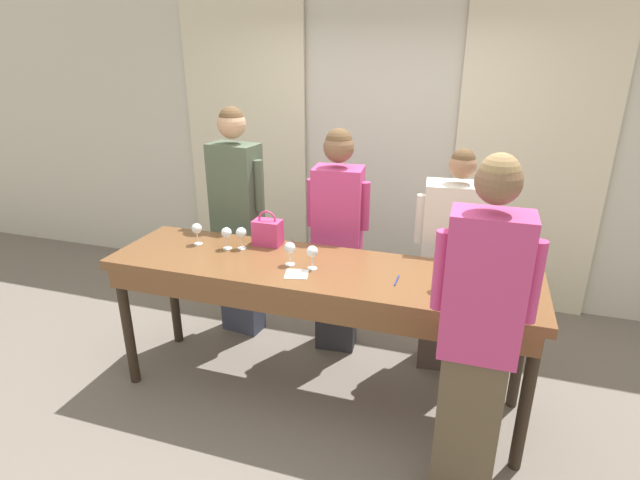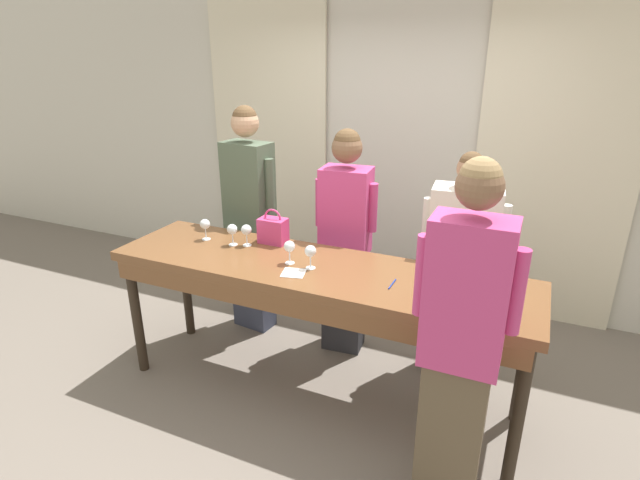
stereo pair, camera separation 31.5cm
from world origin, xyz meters
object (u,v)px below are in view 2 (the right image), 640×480
(wine_bottle, at_px, (496,298))
(host_pouring, at_px, (460,348))
(handbag, at_px, (273,230))
(wine_glass_center_right, at_px, (246,231))
(guest_olive_jacket, at_px, (250,218))
(wine_glass_back_left, at_px, (442,270))
(wine_glass_front_right, at_px, (205,225))
(wine_glass_front_mid, at_px, (435,278))
(wine_glass_front_left, at_px, (310,252))
(wine_glass_center_mid, at_px, (289,247))
(guest_cream_sweater, at_px, (460,271))
(wine_glass_center_left, at_px, (232,230))
(guest_pink_top, at_px, (345,241))
(tasting_bar, at_px, (314,281))

(wine_bottle, bearing_deg, host_pouring, -107.69)
(handbag, xyz_separation_m, host_pouring, (1.43, -0.81, -0.09))
(wine_glass_center_right, height_order, guest_olive_jacket, guest_olive_jacket)
(wine_glass_back_left, bearing_deg, wine_glass_front_right, 177.29)
(wine_glass_front_mid, bearing_deg, wine_glass_front_left, 176.11)
(wine_glass_front_right, bearing_deg, wine_bottle, -9.36)
(wine_bottle, bearing_deg, wine_glass_center_right, 168.19)
(wine_bottle, xyz_separation_m, host_pouring, (-0.11, -0.34, -0.12))
(wine_glass_center_mid, xyz_separation_m, guest_cream_sweater, (0.97, 0.65, -0.26))
(wine_glass_front_mid, bearing_deg, wine_glass_front_right, 173.18)
(wine_glass_center_left, xyz_separation_m, guest_pink_top, (0.63, 0.53, -0.17))
(guest_pink_top, bearing_deg, wine_glass_back_left, -36.25)
(tasting_bar, height_order, guest_olive_jacket, guest_olive_jacket)
(wine_glass_front_left, relative_size, wine_glass_front_right, 1.00)
(wine_glass_front_right, height_order, wine_glass_back_left, same)
(wine_glass_front_right, distance_m, guest_cream_sweater, 1.81)
(wine_bottle, relative_size, wine_glass_center_left, 2.15)
(wine_bottle, relative_size, host_pouring, 0.18)
(wine_glass_back_left, height_order, host_pouring, host_pouring)
(wine_bottle, relative_size, wine_glass_back_left, 2.15)
(wine_glass_front_left, xyz_separation_m, guest_cream_sweater, (0.82, 0.67, -0.26))
(handbag, relative_size, wine_glass_center_right, 1.63)
(wine_glass_front_right, height_order, guest_pink_top, guest_pink_top)
(wine_glass_center_left, bearing_deg, guest_pink_top, 40.22)
(guest_olive_jacket, bearing_deg, guest_cream_sweater, 0.00)
(wine_glass_front_left, relative_size, guest_pink_top, 0.09)
(handbag, xyz_separation_m, guest_pink_top, (0.40, 0.38, -0.15))
(guest_cream_sweater, bearing_deg, handbag, -163.11)
(tasting_bar, bearing_deg, wine_glass_center_right, 166.09)
(wine_glass_front_left, relative_size, wine_glass_front_mid, 1.00)
(wine_bottle, height_order, wine_glass_back_left, wine_bottle)
(tasting_bar, distance_m, wine_glass_center_mid, 0.27)
(wine_glass_front_left, height_order, wine_glass_center_left, same)
(tasting_bar, distance_m, wine_bottle, 1.14)
(handbag, bearing_deg, wine_glass_back_left, -10.45)
(handbag, height_order, guest_pink_top, guest_pink_top)
(wine_glass_front_mid, distance_m, host_pouring, 0.53)
(wine_glass_front_mid, relative_size, host_pouring, 0.08)
(wine_glass_front_left, bearing_deg, guest_pink_top, 92.41)
(handbag, xyz_separation_m, wine_glass_center_right, (-0.14, -0.12, 0.02))
(wine_bottle, xyz_separation_m, wine_glass_front_left, (-1.11, 0.18, -0.01))
(guest_olive_jacket, bearing_deg, handbag, -41.66)
(wine_glass_front_right, relative_size, wine_glass_center_right, 1.00)
(wine_glass_back_left, distance_m, guest_olive_jacket, 1.75)
(wine_glass_front_left, relative_size, guest_cream_sweater, 0.09)
(wine_glass_front_mid, distance_m, wine_glass_front_right, 1.69)
(wine_glass_front_mid, relative_size, guest_pink_top, 0.09)
(wine_glass_front_mid, xyz_separation_m, wine_glass_center_right, (-1.35, 0.22, -0.00))
(wine_glass_center_left, height_order, host_pouring, host_pouring)
(wine_glass_front_mid, relative_size, wine_glass_front_right, 1.00)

